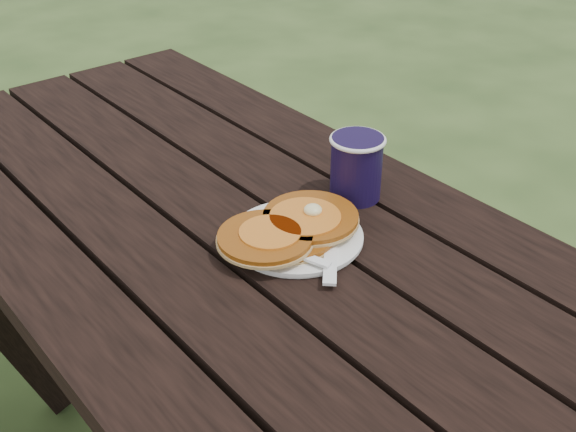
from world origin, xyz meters
TOP-DOWN VIEW (x-y plane):
  - picnic_table at (0.00, 0.00)m, footprint 1.36×1.80m
  - plate at (0.05, -0.02)m, footprint 0.21×0.21m
  - pancake_stack at (0.04, -0.01)m, footprint 0.24×0.15m
  - knife at (0.06, -0.09)m, footprint 0.14×0.14m
  - fork at (0.01, -0.07)m, footprint 0.08×0.16m
  - coffee_cup at (0.22, 0.02)m, footprint 0.10×0.10m

SIDE VIEW (x-z plane):
  - picnic_table at x=0.00m, z-range -0.01..0.74m
  - plate at x=0.05m, z-range 0.75..0.76m
  - knife at x=0.06m, z-range 0.76..0.76m
  - fork at x=0.01m, z-range 0.77..0.77m
  - pancake_stack at x=0.04m, z-range 0.76..0.79m
  - coffee_cup at x=0.22m, z-range 0.76..0.87m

